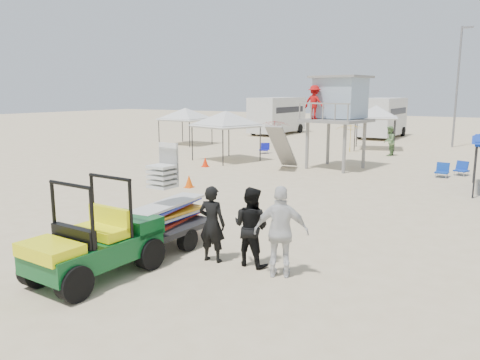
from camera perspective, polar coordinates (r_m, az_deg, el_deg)
The scene contains 20 objects.
ground at distance 11.37m, azimuth -10.19°, elevation -8.62°, with size 140.00×140.00×0.00m, color beige.
utility_cart at distance 9.89m, azimuth -17.64°, elevation -6.23°, with size 1.45×2.68×2.00m.
surf_trailer at distance 11.49m, azimuth -8.82°, elevation -3.65°, with size 1.49×2.62×2.22m.
man_left at distance 10.38m, azimuth -3.43°, elevation -5.37°, with size 0.63×0.41×1.72m, color black.
man_mid at distance 10.14m, azimuth 1.35°, elevation -5.68°, with size 0.84×0.66×1.74m, color black.
man_right at distance 9.52m, azimuth 5.05°, elevation -6.32°, with size 1.11×0.46×1.89m, color silver.
lifeguard_tower at distance 23.53m, azimuth 11.68°, elevation 9.37°, with size 3.15×3.15×4.40m.
canopy_white_a at distance 25.65m, azimuth -1.73°, elevation 8.11°, with size 3.51×3.51×3.13m.
canopy_white_b at distance 34.00m, azimuth -6.69°, elevation 8.48°, with size 2.90×2.90×3.02m.
canopy_white_c at distance 32.01m, azimuth 16.27°, elevation 8.49°, with size 3.16×3.16×3.29m.
umbrella_a at distance 31.97m, azimuth 4.22°, elevation 5.63°, with size 2.04×2.08×1.87m, color #B0121D.
umbrella_b at distance 30.32m, azimuth 13.32°, elevation 5.00°, with size 1.92×1.96×1.77m, color gold.
cone_near at distance 18.61m, azimuth -6.24°, elevation -0.15°, with size 0.34×0.34×0.50m, color #F55307.
cone_far at distance 23.72m, azimuth -4.26°, elevation 2.22°, with size 0.34×0.34×0.50m, color #FF2C08.
beach_chair_a at distance 28.96m, azimuth 3.00°, elevation 3.89°, with size 0.70×0.77×0.64m.
beach_chair_b at distance 22.64m, azimuth 23.43°, elevation 1.12°, with size 0.56×0.60×0.64m.
beach_chair_c at distance 23.52m, azimuth 25.41°, elevation 1.29°, with size 0.68×0.74×0.64m.
rv_far_left at distance 42.59m, azimuth 4.58°, elevation 8.04°, with size 2.64×6.80×3.25m.
rv_mid_left at distance 40.81m, azimuth 17.01°, elevation 7.50°, with size 2.65×6.50×3.25m.
light_pole_left at distance 35.23m, azimuth 24.94°, elevation 10.14°, with size 0.14×0.14×8.00m, color slate.
Camera 1 is at (7.19, -7.98, 3.72)m, focal length 35.00 mm.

